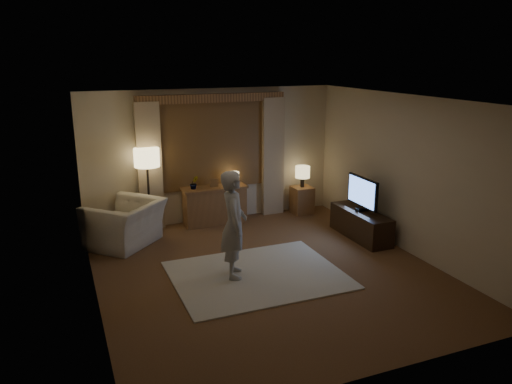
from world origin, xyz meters
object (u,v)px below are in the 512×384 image
side_table (302,200)px  tv_stand (361,224)px  sideboard (215,206)px  person (234,224)px  armchair (125,224)px

side_table → tv_stand: 1.73m
sideboard → side_table: bearing=-1.5°
side_table → person: 3.41m
sideboard → tv_stand: size_ratio=0.86×
sideboard → tv_stand: sideboard is taller
sideboard → armchair: size_ratio=1.01×
armchair → tv_stand: (3.99, -1.23, -0.14)m
tv_stand → armchair: bearing=162.9°
sideboard → person: person is taller
armchair → tv_stand: 4.18m
sideboard → armchair: 1.86m
tv_stand → person: person is taller
side_table → person: (-2.36, -2.40, 0.54)m
tv_stand → person: (-2.68, -0.70, 0.57)m
sideboard → armchair: (-1.79, -0.52, 0.04)m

